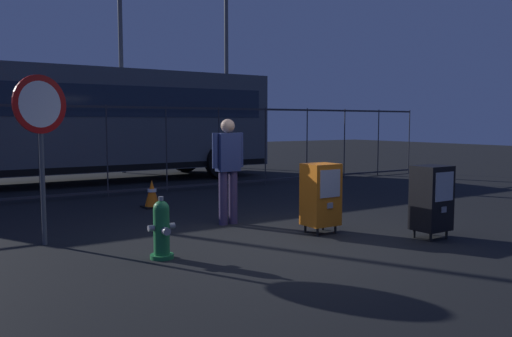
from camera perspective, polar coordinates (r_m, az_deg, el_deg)
name	(u,v)px	position (r m, az deg, el deg)	size (l,w,h in m)	color
ground_plane	(286,243)	(6.99, 3.31, -8.23)	(60.00, 60.00, 0.00)	black
fire_hydrant	(162,229)	(6.23, -10.43, -6.67)	(0.33, 0.32, 0.75)	#1E7238
newspaper_box_primary	(321,194)	(7.55, 7.20, -2.87)	(0.48, 0.42, 1.02)	black
newspaper_box_secondary	(432,198)	(7.55, 18.91, -3.11)	(0.48, 0.42, 1.02)	black
stop_sign	(41,124)	(7.23, -22.78, 4.61)	(0.71, 0.31, 2.23)	#4C4F54
pedestrian	(228,165)	(8.10, -3.13, 0.39)	(0.55, 0.22, 1.67)	#382D51
traffic_cone	(152,194)	(9.97, -11.47, -2.79)	(0.36, 0.36, 0.53)	black
fence_barrier	(138,149)	(11.84, -12.99, 2.12)	(18.03, 0.04, 2.00)	#2D2D33
bus_near	(78,119)	(14.55, -19.11, 5.23)	(10.51, 2.80, 3.00)	#4C5156
street_light_near_left	(121,44)	(17.17, -14.79, 13.20)	(0.32, 0.32, 7.02)	#4C4F54
street_light_near_right	(226,44)	(18.58, -3.32, 13.65)	(0.32, 0.32, 7.59)	#4C4F54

